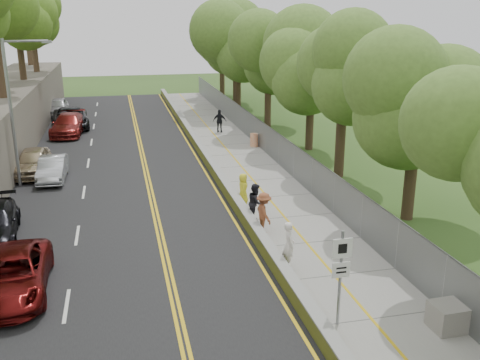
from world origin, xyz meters
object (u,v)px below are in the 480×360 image
object	(u,v)px
signpost	(341,268)
construction_barrel	(254,140)
concrete_block	(451,316)
car_2	(12,275)
streetlight	(15,103)
person_far	(220,121)
painter_0	(243,188)

from	to	relation	value
signpost	construction_barrel	xyz separation A→B (m)	(3.25, 22.97, -1.44)
concrete_block	car_2	distance (m)	14.30
construction_barrel	car_2	bearing A→B (deg)	-125.42
streetlight	construction_barrel	size ratio (longest dim) A/B	8.50
signpost	car_2	bearing A→B (deg)	156.99
signpost	person_far	size ratio (longest dim) A/B	1.69
streetlight	concrete_block	world-z (taller)	streetlight
painter_0	car_2	bearing A→B (deg)	139.24
construction_barrel	car_2	size ratio (longest dim) A/B	0.19
streetlight	painter_0	bearing A→B (deg)	-26.61
streetlight	concrete_block	distance (m)	23.65
signpost	person_far	xyz separation A→B (m)	(1.75, 28.23, -0.99)
streetlight	concrete_block	xyz separation A→B (m)	(14.76, -18.00, -4.18)
streetlight	construction_barrel	world-z (taller)	streetlight
signpost	streetlight	bearing A→B (deg)	124.08
person_far	painter_0	bearing A→B (deg)	102.51
painter_0	signpost	bearing A→B (deg)	-165.44
streetlight	person_far	bearing A→B (deg)	40.23
construction_barrel	painter_0	bearing A→B (deg)	-107.06
car_2	painter_0	bearing A→B (deg)	34.63
concrete_block	car_2	xyz separation A→B (m)	(-13.30, 5.25, 0.29)
construction_barrel	concrete_block	distance (m)	23.95
car_2	signpost	bearing A→B (deg)	-24.56
concrete_block	streetlight	bearing A→B (deg)	129.36
signpost	construction_barrel	bearing A→B (deg)	81.95
streetlight	person_far	size ratio (longest dim) A/B	4.35
concrete_block	car_2	world-z (taller)	car_2
streetlight	construction_barrel	bearing A→B (deg)	21.96
car_2	person_far	world-z (taller)	person_far
construction_barrel	painter_0	size ratio (longest dim) A/B	0.61
painter_0	person_far	size ratio (longest dim) A/B	0.84
car_2	painter_0	xyz separation A→B (m)	(9.75, 7.13, 0.08)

